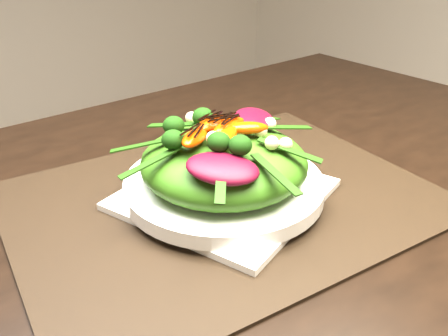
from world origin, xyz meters
TOP-DOWN VIEW (x-y plane):
  - dining_table at (0.00, 0.00)m, footprint 1.60×0.90m
  - placemat at (0.10, 0.01)m, footprint 0.58×0.47m
  - plate_base at (0.10, 0.01)m, footprint 0.29×0.29m
  - salad_bowl at (0.10, 0.01)m, footprint 0.33×0.33m
  - lettuce_mound at (0.10, 0.01)m, footprint 0.22×0.22m
  - radicchio_leaf at (0.16, 0.03)m, footprint 0.10×0.09m
  - orange_segment at (0.08, 0.04)m, footprint 0.06×0.03m
  - broccoli_floret at (0.03, 0.05)m, footprint 0.04×0.04m
  - macadamia_nut at (0.12, -0.04)m, footprint 0.02×0.02m
  - balsamic_drizzle at (0.08, 0.04)m, footprint 0.04×0.01m

SIDE VIEW (x-z plane):
  - dining_table at x=0.00m, z-range 0.35..1.10m
  - placemat at x=0.10m, z-range 0.75..0.75m
  - plate_base at x=0.10m, z-range 0.75..0.76m
  - salad_bowl at x=0.10m, z-range 0.76..0.78m
  - lettuce_mound at x=0.10m, z-range 0.77..0.84m
  - radicchio_leaf at x=0.16m, z-range 0.83..0.85m
  - macadamia_nut at x=0.12m, z-range 0.84..0.85m
  - broccoli_floret at x=0.03m, z-range 0.83..0.87m
  - orange_segment at x=0.08m, z-range 0.84..0.86m
  - balsamic_drizzle at x=0.08m, z-range 0.86..0.86m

